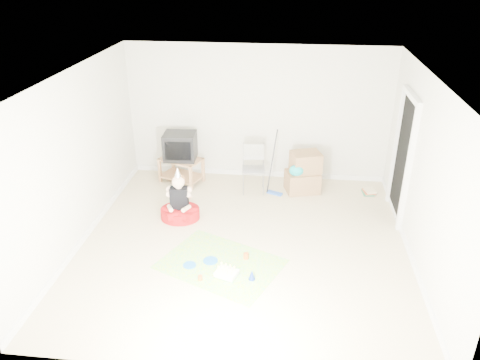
# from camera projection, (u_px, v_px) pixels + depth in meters

# --- Properties ---
(ground) EXTENTS (5.00, 5.00, 0.00)m
(ground) POSITION_uv_depth(u_px,v_px,m) (243.00, 244.00, 7.24)
(ground) COLOR beige
(ground) RESTS_ON ground
(doorway_recess) EXTENTS (0.02, 0.90, 2.05)m
(doorway_recess) POSITION_uv_depth(u_px,v_px,m) (403.00, 160.00, 7.61)
(doorway_recess) COLOR black
(doorway_recess) RESTS_ON ground
(tv_stand) EXTENTS (0.91, 0.75, 0.49)m
(tv_stand) POSITION_uv_depth(u_px,v_px,m) (181.00, 168.00, 9.08)
(tv_stand) COLOR #AA774D
(tv_stand) RESTS_ON ground
(crt_tv) EXTENTS (0.62, 0.52, 0.51)m
(crt_tv) POSITION_uv_depth(u_px,v_px,m) (180.00, 146.00, 8.88)
(crt_tv) COLOR black
(crt_tv) RESTS_ON tv_stand
(folding_chair) EXTENTS (0.45, 0.43, 0.91)m
(folding_chair) POSITION_uv_depth(u_px,v_px,m) (253.00, 170.00, 8.64)
(folding_chair) COLOR gray
(folding_chair) RESTS_ON ground
(cardboard_boxes) EXTENTS (0.70, 0.62, 0.76)m
(cardboard_boxes) POSITION_uv_depth(u_px,v_px,m) (303.00, 173.00, 8.69)
(cardboard_boxes) COLOR olive
(cardboard_boxes) RESTS_ON ground
(floor_mop) EXTENTS (0.31, 0.37, 1.16)m
(floor_mop) POSITION_uv_depth(u_px,v_px,m) (275.00, 181.00, 8.62)
(floor_mop) COLOR blue
(floor_mop) RESTS_ON ground
(book_pile) EXTENTS (0.24, 0.28, 0.09)m
(book_pile) POSITION_uv_depth(u_px,v_px,m) (369.00, 191.00, 8.73)
(book_pile) COLOR #256F4E
(book_pile) RESTS_ON ground
(seated_woman) EXTENTS (0.71, 0.71, 0.95)m
(seated_woman) POSITION_uv_depth(u_px,v_px,m) (180.00, 207.00, 7.85)
(seated_woman) COLOR #AE1013
(seated_woman) RESTS_ON ground
(party_mat) EXTENTS (1.99, 1.76, 0.01)m
(party_mat) POSITION_uv_depth(u_px,v_px,m) (221.00, 264.00, 6.77)
(party_mat) COLOR #F33396
(party_mat) RESTS_ON ground
(birthday_cake) EXTENTS (0.35, 0.32, 0.14)m
(birthday_cake) POSITION_uv_depth(u_px,v_px,m) (227.00, 274.00, 6.50)
(birthday_cake) COLOR white
(birthday_cake) RESTS_ON party_mat
(blue_plate_near) EXTENTS (0.28, 0.28, 0.01)m
(blue_plate_near) POSITION_uv_depth(u_px,v_px,m) (210.00, 261.00, 6.82)
(blue_plate_near) COLOR blue
(blue_plate_near) RESTS_ON party_mat
(blue_plate_far) EXTENTS (0.27, 0.27, 0.01)m
(blue_plate_far) POSITION_uv_depth(u_px,v_px,m) (190.00, 265.00, 6.73)
(blue_plate_far) COLOR blue
(blue_plate_far) RESTS_ON party_mat
(orange_cup_near) EXTENTS (0.09, 0.09, 0.09)m
(orange_cup_near) POSITION_uv_depth(u_px,v_px,m) (246.00, 256.00, 6.87)
(orange_cup_near) COLOR #CF5517
(orange_cup_near) RESTS_ON party_mat
(orange_cup_far) EXTENTS (0.09, 0.09, 0.07)m
(orange_cup_far) POSITION_uv_depth(u_px,v_px,m) (200.00, 278.00, 6.42)
(orange_cup_far) COLOR #CF5517
(orange_cup_far) RESTS_ON party_mat
(blue_party_hat) EXTENTS (0.14, 0.14, 0.14)m
(blue_party_hat) POSITION_uv_depth(u_px,v_px,m) (252.00, 275.00, 6.42)
(blue_party_hat) COLOR #1A3AB7
(blue_party_hat) RESTS_ON party_mat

